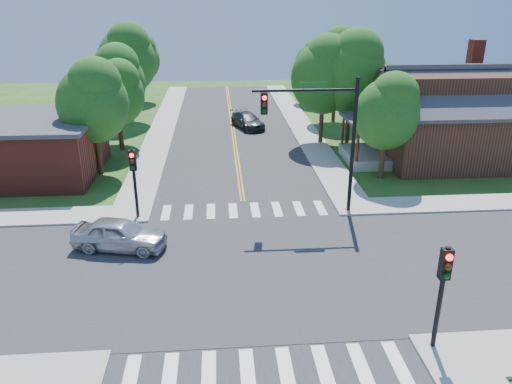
{
  "coord_description": "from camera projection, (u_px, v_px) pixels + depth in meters",
  "views": [
    {
      "loc": [
        -1.3,
        -18.58,
        10.98
      ],
      "look_at": [
        0.43,
        3.41,
        2.2
      ],
      "focal_mm": 35.0,
      "sensor_mm": 36.0,
      "label": 1
    }
  ],
  "objects": [
    {
      "name": "ground",
      "position": [
        252.0,
        269.0,
        21.36
      ],
      "size": [
        100.0,
        100.0,
        0.0
      ],
      "primitive_type": "plane",
      "color": "#295119",
      "rests_on": "ground"
    },
    {
      "name": "road_ns",
      "position": [
        252.0,
        269.0,
        21.36
      ],
      "size": [
        10.0,
        90.0,
        0.04
      ],
      "primitive_type": "cube",
      "color": "#2D2D30",
      "rests_on": "ground"
    },
    {
      "name": "road_ew",
      "position": [
        252.0,
        269.0,
        21.36
      ],
      "size": [
        90.0,
        10.0,
        0.04
      ],
      "primitive_type": "cube",
      "color": "#2D2D30",
      "rests_on": "ground"
    },
    {
      "name": "intersection_patch",
      "position": [
        252.0,
        269.0,
        21.36
      ],
      "size": [
        10.2,
        10.2,
        0.06
      ],
      "primitive_type": "cube",
      "color": "#2D2D30",
      "rests_on": "ground"
    },
    {
      "name": "sidewalk_ne",
      "position": [
        449.0,
        151.0,
        37.14
      ],
      "size": [
        40.0,
        40.0,
        0.14
      ],
      "color": "#9E9B93",
      "rests_on": "ground"
    },
    {
      "name": "sidewalk_nw",
      "position": [
        11.0,
        162.0,
        34.83
      ],
      "size": [
        40.0,
        40.0,
        0.14
      ],
      "color": "#9E9B93",
      "rests_on": "ground"
    },
    {
      "name": "crosswalk_north",
      "position": [
        244.0,
        210.0,
        27.09
      ],
      "size": [
        8.85,
        2.0,
        0.01
      ],
      "color": "white",
      "rests_on": "ground"
    },
    {
      "name": "crosswalk_south",
      "position": [
        266.0,
        369.0,
        15.61
      ],
      "size": [
        8.85,
        2.0,
        0.01
      ],
      "color": "white",
      "rests_on": "ground"
    },
    {
      "name": "centerline",
      "position": [
        252.0,
        268.0,
        21.35
      ],
      "size": [
        0.3,
        90.0,
        0.01
      ],
      "color": "gold",
      "rests_on": "ground"
    },
    {
      "name": "signal_mast_ne",
      "position": [
        322.0,
        125.0,
        25.03
      ],
      "size": [
        5.3,
        0.42,
        7.2
      ],
      "color": "black",
      "rests_on": "ground"
    },
    {
      "name": "signal_pole_se",
      "position": [
        443.0,
        280.0,
        15.58
      ],
      "size": [
        0.34,
        0.42,
        3.8
      ],
      "color": "black",
      "rests_on": "ground"
    },
    {
      "name": "signal_pole_nw",
      "position": [
        134.0,
        171.0,
        25.14
      ],
      "size": [
        0.34,
        0.42,
        3.8
      ],
      "color": "black",
      "rests_on": "ground"
    },
    {
      "name": "house_ne",
      "position": [
        455.0,
        113.0,
        34.42
      ],
      "size": [
        13.05,
        8.8,
        7.11
      ],
      "color": "#361B13",
      "rests_on": "ground"
    },
    {
      "name": "building_nw",
      "position": [
        16.0,
        147.0,
        31.86
      ],
      "size": [
        10.4,
        8.4,
        3.73
      ],
      "color": "maroon",
      "rests_on": "ground"
    },
    {
      "name": "tree_e_a",
      "position": [
        389.0,
        110.0,
        30.27
      ],
      "size": [
        3.98,
        3.79,
        6.77
      ],
      "color": "#382314",
      "rests_on": "ground"
    },
    {
      "name": "tree_e_b",
      "position": [
        353.0,
        69.0,
        36.86
      ],
      "size": [
        5.19,
        4.93,
        8.82
      ],
      "color": "#382314",
      "rests_on": "ground"
    },
    {
      "name": "tree_e_c",
      "position": [
        338.0,
        60.0,
        44.03
      ],
      "size": [
        5.01,
        4.76,
        8.51
      ],
      "color": "#382314",
      "rests_on": "ground"
    },
    {
      "name": "tree_e_d",
      "position": [
        314.0,
        61.0,
        52.61
      ],
      "size": [
        3.91,
        3.72,
        6.65
      ],
      "color": "#382314",
      "rests_on": "ground"
    },
    {
      "name": "tree_w_a",
      "position": [
        93.0,
        99.0,
        30.88
      ],
      "size": [
        4.43,
        4.21,
        7.53
      ],
      "color": "#382314",
      "rests_on": "ground"
    },
    {
      "name": "tree_w_b",
      "position": [
        116.0,
        79.0,
        37.37
      ],
      "size": [
        4.54,
        4.31,
        7.72
      ],
      "color": "#382314",
      "rests_on": "ground"
    },
    {
      "name": "tree_w_c",
      "position": [
        127.0,
        57.0,
        44.18
      ],
      "size": [
        5.19,
        4.93,
        8.82
      ],
      "color": "#382314",
      "rests_on": "ground"
    },
    {
      "name": "tree_w_d",
      "position": [
        140.0,
        57.0,
        53.07
      ],
      "size": [
        4.23,
        4.02,
        7.2
      ],
      "color": "#382314",
      "rests_on": "ground"
    },
    {
      "name": "tree_house",
      "position": [
        325.0,
        73.0,
        37.26
      ],
      "size": [
        4.93,
        4.68,
        8.37
      ],
      "color": "#382314",
      "rests_on": "ground"
    },
    {
      "name": "tree_bldg",
      "position": [
        117.0,
        91.0,
        36.1
      ],
      "size": [
        3.99,
        3.79,
        6.78
      ],
      "color": "#382314",
      "rests_on": "ground"
    },
    {
      "name": "car_silver",
      "position": [
        119.0,
        235.0,
        22.76
      ],
      "size": [
        3.61,
        5.06,
        1.47
      ],
      "primitive_type": "imported",
      "rotation": [
        0.0,
        0.0,
        1.35
      ],
      "color": "silver",
      "rests_on": "ground"
    },
    {
      "name": "car_dgrey",
      "position": [
        248.0,
        121.0,
        43.56
      ],
      "size": [
        4.63,
        5.61,
        1.3
      ],
      "primitive_type": "imported",
      "rotation": [
        0.0,
        0.0,
        0.34
      ],
      "color": "#2C2F31",
      "rests_on": "ground"
    }
  ]
}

